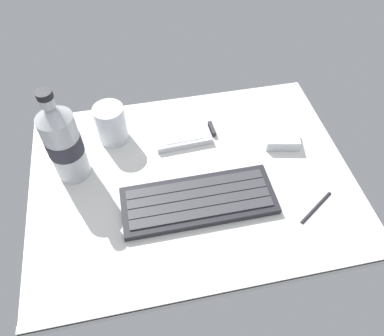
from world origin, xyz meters
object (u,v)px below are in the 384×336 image
Objects in this scene: handheld_device at (184,134)px; water_bottle at (63,142)px; charger_block at (282,138)px; juice_cup at (111,125)px; stylus_pen at (316,207)px; keyboard at (199,200)px.

handheld_device is 25.66cm from water_bottle.
handheld_device is 1.86× the size of charger_block.
juice_cup is at bearing 170.23° from handheld_device.
water_bottle reaches higher than juice_cup.
charger_block reaches higher than stylus_pen.
stylus_pen is (20.87, -23.29, -0.38)cm from handheld_device.
stylus_pen is (21.40, -5.57, -0.46)cm from keyboard.
charger_block reaches higher than handheld_device.
juice_cup is 0.89× the size of stylus_pen.
keyboard is 25.26cm from juice_cup.
juice_cup is (-14.66, 20.34, 3.10)cm from keyboard.
keyboard is 3.41× the size of juice_cup.
water_bottle is at bearing 124.74° from stylus_pen.
water_bottle is (-23.18, 12.42, 8.20)cm from keyboard.
stylus_pen is at bearing -48.13° from handheld_device.
charger_block is at bearing 29.72° from keyboard.
keyboard is 17.73cm from handheld_device.
juice_cup is 44.54cm from stylus_pen.
water_bottle is at bearing 179.18° from charger_block.
handheld_device is at bearing 12.61° from water_bottle.
stylus_pen is (36.06, -25.91, -3.56)cm from juice_cup.
water_bottle is (-8.52, -7.92, 5.10)cm from juice_cup.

